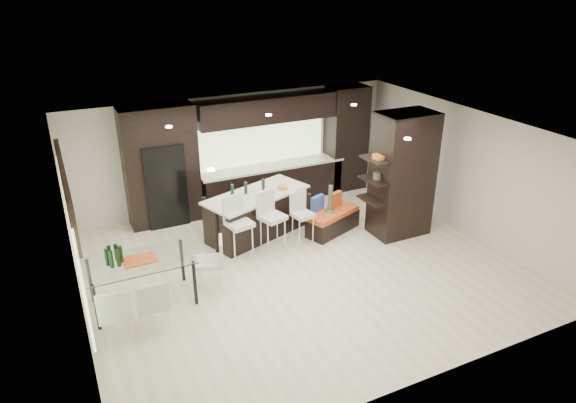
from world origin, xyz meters
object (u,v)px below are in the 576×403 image
chair_near (152,306)px  kitchen_island (257,214)px  stool_mid (273,228)px  bench (333,221)px  dining_table (142,282)px  floor_vase (330,209)px  chair_end (210,265)px  stool_right (303,224)px  chair_far (116,315)px  stool_left (240,235)px

chair_near → kitchen_island: bearing=41.5°
stool_mid → bench: stool_mid is taller
dining_table → floor_vase: bearing=12.7°
chair_end → bench: bearing=-55.2°
bench → floor_vase: bearing=140.9°
floor_vase → bench: bearing=-18.3°
kitchen_island → stool_right: bearing=-67.6°
stool_right → chair_far: chair_far is taller
stool_mid → dining_table: 2.87m
floor_vase → chair_far: size_ratio=1.20×
stool_left → stool_right: (1.42, 0.03, -0.07)m
stool_mid → chair_end: 1.73m
stool_left → floor_vase: (2.18, 0.23, 0.03)m
kitchen_island → bench: size_ratio=1.78×
bench → floor_vase: size_ratio=1.17×
dining_table → chair_far: bearing=-123.7°
stool_mid → dining_table: bearing=176.4°
chair_far → kitchen_island: bearing=41.5°
stool_left → chair_near: bearing=-154.6°
kitchen_island → stool_left: size_ratio=2.19×
stool_left → stool_mid: stool_left is taller
floor_vase → chair_far: (-4.80, -1.78, -0.09)m
stool_mid → stool_right: 0.71m
bench → stool_mid: bearing=166.6°
kitchen_island → floor_vase: (1.47, -0.60, 0.07)m
stool_mid → kitchen_island: bearing=71.7°
chair_far → bench: bearing=25.7°
stool_right → chair_near: (-3.48, -1.58, -0.00)m
chair_near → chair_far: (-0.55, -0.01, 0.01)m
bench → chair_end: 3.25m
chair_end → kitchen_island: bearing=-27.0°
stool_left → dining_table: stool_left is taller
floor_vase → stool_right: bearing=-165.8°
floor_vase → chair_near: floor_vase is taller
stool_mid → chair_end: (-1.57, -0.73, -0.08)m
stool_right → stool_left: bearing=171.5°
stool_right → dining_table: (-3.48, -0.76, -0.03)m
stool_mid → stool_left: bearing=161.8°
chair_far → chair_end: size_ratio=1.05×
floor_vase → chair_end: floor_vase is taller
chair_far → stool_left: bearing=36.6°
kitchen_island → chair_near: kitchen_island is taller
chair_near → chair_far: bearing=-178.3°
bench → dining_table: bearing=171.3°
stool_right → stool_mid: bearing=172.7°
floor_vase → chair_end: bearing=-162.6°
dining_table → chair_end: 1.20m
kitchen_island → chair_far: (-3.32, -2.38, -0.02)m
kitchen_island → stool_right: (0.71, -0.80, -0.03)m
kitchen_island → chair_end: bearing=-154.5°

